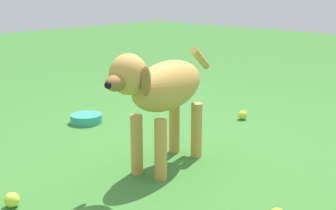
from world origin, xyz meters
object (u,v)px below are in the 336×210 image
at_px(water_bowl, 86,119).
at_px(dog, 162,89).
at_px(tennis_ball_3, 243,115).
at_px(tennis_ball_4, 12,200).

bearing_deg(water_bowl, dog, 76.24).
bearing_deg(water_bowl, tennis_ball_3, 137.35).
relative_size(dog, tennis_ball_4, 14.17).
xyz_separation_m(dog, tennis_ball_3, (-1.05, -0.21, -0.39)).
bearing_deg(dog, water_bowl, -115.40).
height_order(tennis_ball_4, water_bowl, tennis_ball_4).
height_order(tennis_ball_3, water_bowl, tennis_ball_3).
bearing_deg(tennis_ball_3, tennis_ball_4, 1.59).
xyz_separation_m(tennis_ball_3, water_bowl, (0.81, -0.75, -0.00)).
distance_m(tennis_ball_3, tennis_ball_4, 1.82).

